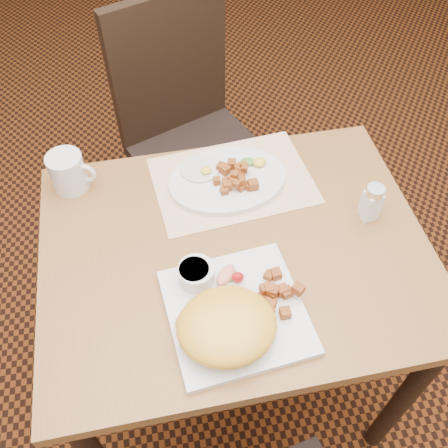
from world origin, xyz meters
TOP-DOWN VIEW (x-y plane):
  - ground at (0.00, 0.00)m, footprint 8.00×8.00m
  - table at (0.00, 0.00)m, footprint 0.90×0.70m
  - chair_far at (-0.01, 0.69)m, footprint 0.55×0.55m
  - placemat at (0.04, 0.21)m, footprint 0.42×0.31m
  - plate_square at (-0.04, -0.17)m, footprint 0.30×0.30m
  - plate_oval at (0.02, 0.21)m, footprint 0.32×0.25m
  - hollandaise_mound at (-0.07, -0.22)m, footprint 0.20×0.18m
  - ramekin at (-0.10, -0.08)m, footprint 0.08×0.08m
  - garnish_sq at (-0.03, -0.09)m, footprint 0.07×0.07m
  - fried_egg at (-0.04, 0.25)m, footprint 0.10×0.10m
  - garnish_ov at (0.10, 0.24)m, footprint 0.07×0.05m
  - salt_shaker at (0.33, 0.03)m, footprint 0.05×0.05m
  - coffee_mug at (-0.37, 0.27)m, footprint 0.12×0.09m
  - home_fries_sq at (0.05, -0.16)m, footprint 0.11×0.12m
  - home_fries_ov at (0.04, 0.19)m, footprint 0.11×0.11m

SIDE VIEW (x-z plane):
  - ground at x=0.00m, z-range 0.00..0.00m
  - chair_far at x=-0.01m, z-range 0.05..1.02m
  - table at x=0.00m, z-range 0.27..1.02m
  - placemat at x=0.04m, z-range 0.75..0.75m
  - plate_square at x=-0.04m, z-range 0.75..0.77m
  - plate_oval at x=0.02m, z-range 0.75..0.77m
  - fried_egg at x=-0.04m, z-range 0.76..0.78m
  - garnish_sq at x=-0.03m, z-range 0.76..0.79m
  - garnish_ov at x=0.10m, z-range 0.77..0.79m
  - home_fries_sq at x=0.05m, z-range 0.76..0.80m
  - home_fries_ov at x=0.04m, z-range 0.76..0.80m
  - ramekin at x=-0.10m, z-range 0.77..0.81m
  - coffee_mug at x=-0.37m, z-range 0.75..0.85m
  - hollandaise_mound at x=-0.07m, z-range 0.76..0.84m
  - salt_shaker at x=0.33m, z-range 0.75..0.85m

